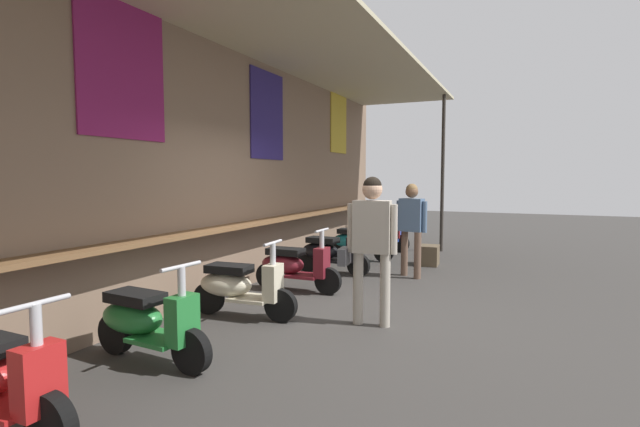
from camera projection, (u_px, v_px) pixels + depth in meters
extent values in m
plane|color=#383533|center=(340.00, 312.00, 5.98)|extent=(37.02, 37.02, 0.00)
cube|color=#7F6651|center=(209.00, 163.00, 6.65)|extent=(13.22, 0.25, 3.88)
cube|color=brown|center=(228.00, 228.00, 6.60)|extent=(11.90, 0.36, 0.05)
cube|color=#841E56|center=(123.00, 68.00, 5.03)|extent=(1.19, 0.02, 1.52)
cube|color=navy|center=(267.00, 116.00, 7.81)|extent=(1.03, 0.02, 1.46)
cube|color=gold|center=(339.00, 122.00, 10.70)|extent=(0.92, 0.02, 1.41)
cube|color=#BCB28E|center=(288.00, 29.00, 5.99)|extent=(12.69, 2.32, 0.06)
cylinder|color=#332D28|center=(443.00, 173.00, 10.75)|extent=(0.08, 0.08, 3.63)
cube|color=red|center=(11.00, 403.00, 3.06)|extent=(0.39, 0.51, 0.04)
cube|color=red|center=(39.00, 379.00, 2.92)|extent=(0.28, 0.17, 0.44)
cylinder|color=#B7B7BC|center=(38.00, 359.00, 2.91)|extent=(0.07, 0.07, 0.70)
cylinder|color=#B7B7BC|center=(35.00, 304.00, 2.88)|extent=(0.46, 0.05, 0.04)
cylinder|color=black|center=(51.00, 424.00, 2.89)|extent=(0.11, 0.40, 0.40)
ellipsoid|color=#237533|center=(132.00, 317.00, 4.44)|extent=(0.43, 0.73, 0.30)
cube|color=black|center=(135.00, 297.00, 4.40)|extent=(0.34, 0.57, 0.10)
cube|color=#237533|center=(159.00, 339.00, 4.28)|extent=(0.42, 0.53, 0.04)
cube|color=#237533|center=(182.00, 320.00, 4.12)|extent=(0.29, 0.18, 0.44)
cylinder|color=#B7B7BC|center=(182.00, 306.00, 4.11)|extent=(0.07, 0.07, 0.70)
cylinder|color=#B7B7BC|center=(181.00, 266.00, 4.09)|extent=(0.46, 0.07, 0.04)
cylinder|color=black|center=(192.00, 352.00, 4.10)|extent=(0.13, 0.41, 0.40)
cylinder|color=black|center=(116.00, 333.00, 4.57)|extent=(0.13, 0.41, 0.40)
ellipsoid|color=beige|center=(226.00, 284.00, 5.80)|extent=(0.43, 0.73, 0.30)
cube|color=black|center=(229.00, 269.00, 5.77)|extent=(0.34, 0.57, 0.10)
cube|color=beige|center=(251.00, 298.00, 5.70)|extent=(0.42, 0.53, 0.04)
cube|color=beige|center=(273.00, 283.00, 5.58)|extent=(0.29, 0.18, 0.44)
cylinder|color=#B7B7BC|center=(273.00, 272.00, 5.57)|extent=(0.07, 0.07, 0.70)
cylinder|color=#B7B7BC|center=(273.00, 243.00, 5.54)|extent=(0.46, 0.07, 0.04)
cylinder|color=black|center=(281.00, 306.00, 5.57)|extent=(0.13, 0.41, 0.40)
cylinder|color=black|center=(209.00, 298.00, 5.90)|extent=(0.13, 0.41, 0.40)
ellipsoid|color=maroon|center=(283.00, 264.00, 7.14)|extent=(0.40, 0.71, 0.30)
cube|color=black|center=(286.00, 251.00, 7.11)|extent=(0.31, 0.56, 0.10)
cube|color=maroon|center=(303.00, 276.00, 7.02)|extent=(0.39, 0.51, 0.04)
cube|color=maroon|center=(322.00, 263.00, 6.88)|extent=(0.28, 0.17, 0.44)
cylinder|color=#B7B7BC|center=(322.00, 254.00, 6.87)|extent=(0.07, 0.07, 0.70)
cylinder|color=#B7B7BC|center=(322.00, 230.00, 6.84)|extent=(0.46, 0.05, 0.04)
cylinder|color=black|center=(328.00, 281.00, 6.86)|extent=(0.11, 0.40, 0.40)
cylinder|color=black|center=(269.00, 276.00, 7.25)|extent=(0.11, 0.40, 0.40)
ellipsoid|color=black|center=(320.00, 251.00, 8.42)|extent=(0.42, 0.72, 0.30)
cube|color=black|center=(323.00, 240.00, 8.38)|extent=(0.33, 0.57, 0.10)
cube|color=black|center=(338.00, 261.00, 8.27)|extent=(0.41, 0.52, 0.04)
cube|color=black|center=(353.00, 250.00, 8.11)|extent=(0.29, 0.18, 0.44)
cylinder|color=#B7B7BC|center=(353.00, 242.00, 8.10)|extent=(0.07, 0.07, 0.70)
cylinder|color=#B7B7BC|center=(353.00, 222.00, 8.07)|extent=(0.46, 0.06, 0.04)
cylinder|color=black|center=(359.00, 265.00, 8.09)|extent=(0.12, 0.41, 0.40)
cylinder|color=black|center=(308.00, 261.00, 8.55)|extent=(0.12, 0.41, 0.40)
ellipsoid|color=#197075|center=(349.00, 241.00, 9.77)|extent=(0.39, 0.70, 0.30)
cube|color=black|center=(352.00, 231.00, 9.73)|extent=(0.31, 0.55, 0.10)
cube|color=#197075|center=(365.00, 249.00, 9.64)|extent=(0.38, 0.50, 0.04)
cube|color=#197075|center=(379.00, 239.00, 9.50)|extent=(0.28, 0.16, 0.44)
cylinder|color=#B7B7BC|center=(379.00, 233.00, 9.49)|extent=(0.07, 0.07, 0.70)
cylinder|color=#B7B7BC|center=(379.00, 216.00, 9.46)|extent=(0.46, 0.04, 0.04)
cylinder|color=black|center=(384.00, 252.00, 9.48)|extent=(0.10, 0.40, 0.40)
cylinder|color=black|center=(338.00, 249.00, 9.88)|extent=(0.10, 0.40, 0.40)
ellipsoid|color=#233D9E|center=(370.00, 233.00, 11.05)|extent=(0.42, 0.72, 0.30)
cube|color=black|center=(372.00, 225.00, 11.01)|extent=(0.33, 0.57, 0.10)
cube|color=#233D9E|center=(384.00, 240.00, 10.90)|extent=(0.41, 0.52, 0.04)
cube|color=#233D9E|center=(397.00, 232.00, 10.74)|extent=(0.29, 0.18, 0.44)
cylinder|color=#B7B7BC|center=(397.00, 226.00, 10.73)|extent=(0.07, 0.07, 0.70)
cylinder|color=#B7B7BC|center=(397.00, 211.00, 10.70)|extent=(0.46, 0.06, 0.04)
cylinder|color=black|center=(401.00, 244.00, 10.72)|extent=(0.12, 0.41, 0.40)
cylinder|color=black|center=(360.00, 241.00, 11.18)|extent=(0.12, 0.41, 0.40)
cylinder|color=#ADA393|center=(385.00, 290.00, 5.38)|extent=(0.12, 0.12, 0.86)
cylinder|color=#ADA393|center=(358.00, 288.00, 5.49)|extent=(0.12, 0.12, 0.86)
cube|color=#ADA393|center=(372.00, 227.00, 5.37)|extent=(0.25, 0.45, 0.61)
sphere|color=tan|center=(372.00, 189.00, 5.34)|extent=(0.23, 0.23, 0.23)
sphere|color=black|center=(372.00, 186.00, 5.34)|extent=(0.21, 0.21, 0.21)
cylinder|color=#ADA393|center=(394.00, 229.00, 5.30)|extent=(0.08, 0.08, 0.57)
cylinder|color=#ADA393|center=(351.00, 228.00, 5.45)|extent=(0.08, 0.08, 0.57)
cube|color=#4C4C51|center=(344.00, 256.00, 5.48)|extent=(0.27, 0.13, 0.20)
cylinder|color=brown|center=(418.00, 255.00, 7.92)|extent=(0.12, 0.12, 0.80)
cylinder|color=brown|center=(404.00, 253.00, 8.20)|extent=(0.12, 0.12, 0.80)
cube|color=slate|center=(411.00, 215.00, 8.01)|extent=(0.27, 0.43, 0.57)
sphere|color=brown|center=(412.00, 192.00, 7.97)|extent=(0.22, 0.22, 0.22)
sphere|color=olive|center=(412.00, 189.00, 7.97)|extent=(0.20, 0.20, 0.20)
cylinder|color=slate|center=(425.00, 217.00, 7.87)|extent=(0.08, 0.08, 0.53)
cylinder|color=slate|center=(399.00, 216.00, 8.14)|extent=(0.08, 0.08, 0.53)
cube|color=maroon|center=(394.00, 233.00, 8.19)|extent=(0.27, 0.15, 0.20)
cube|color=brown|center=(429.00, 255.00, 9.16)|extent=(0.46, 0.38, 0.39)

